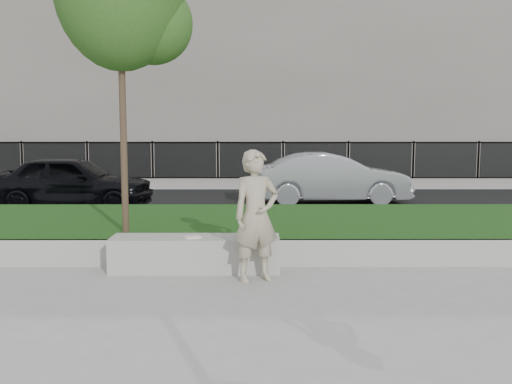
{
  "coord_description": "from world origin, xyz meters",
  "views": [
    {
      "loc": [
        0.63,
        -7.21,
        2.02
      ],
      "look_at": [
        0.66,
        1.2,
        1.09
      ],
      "focal_mm": 40.0,
      "sensor_mm": 36.0,
      "label": 1
    }
  ],
  "objects_px": {
    "stone_bench": "(196,254)",
    "book": "(192,237)",
    "car_silver": "(331,178)",
    "car_dark": "(72,182)",
    "man": "(256,216)"
  },
  "relations": [
    {
      "from": "stone_bench",
      "to": "book",
      "type": "xyz_separation_m",
      "value": [
        -0.03,
        -0.1,
        0.26
      ]
    },
    {
      "from": "book",
      "to": "car_silver",
      "type": "relative_size",
      "value": 0.05
    },
    {
      "from": "book",
      "to": "car_dark",
      "type": "distance_m",
      "value": 7.16
    },
    {
      "from": "man",
      "to": "car_silver",
      "type": "distance_m",
      "value": 7.87
    },
    {
      "from": "car_dark",
      "to": "man",
      "type": "bearing_deg",
      "value": -142.09
    },
    {
      "from": "stone_bench",
      "to": "car_silver",
      "type": "xyz_separation_m",
      "value": [
        2.87,
        7.06,
        0.47
      ]
    },
    {
      "from": "man",
      "to": "car_silver",
      "type": "xyz_separation_m",
      "value": [
        2.01,
        7.61,
        -0.16
      ]
    },
    {
      "from": "man",
      "to": "stone_bench",
      "type": "bearing_deg",
      "value": 124.15
    },
    {
      "from": "car_silver",
      "to": "stone_bench",
      "type": "bearing_deg",
      "value": 153.59
    },
    {
      "from": "book",
      "to": "car_silver",
      "type": "bearing_deg",
      "value": 41.21
    },
    {
      "from": "book",
      "to": "car_silver",
      "type": "xyz_separation_m",
      "value": [
        2.9,
        7.15,
        0.21
      ]
    },
    {
      "from": "man",
      "to": "book",
      "type": "bearing_deg",
      "value": 129.79
    },
    {
      "from": "man",
      "to": "book",
      "type": "height_order",
      "value": "man"
    },
    {
      "from": "car_dark",
      "to": "car_silver",
      "type": "bearing_deg",
      "value": -77.95
    },
    {
      "from": "book",
      "to": "car_silver",
      "type": "distance_m",
      "value": 7.72
    }
  ]
}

